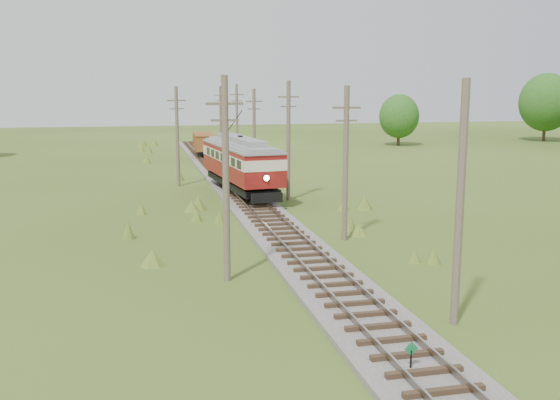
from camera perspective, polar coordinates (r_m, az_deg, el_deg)
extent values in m
plane|color=#324A16|center=(18.59, 14.42, -17.19)|extent=(260.00, 260.00, 0.00)
cube|color=#605B54|center=(49.90, -3.62, 0.58)|extent=(3.60, 96.00, 0.25)
cube|color=#726659|center=(49.74, -4.44, 0.95)|extent=(0.08, 96.00, 0.17)
cube|color=#726659|center=(49.96, -2.82, 1.02)|extent=(0.08, 96.00, 0.17)
cube|color=#2D2116|center=(49.87, -3.63, 0.81)|extent=(2.40, 96.00, 0.16)
cylinder|color=black|center=(19.54, 11.87, -14.37)|extent=(0.06, 0.06, 0.80)
cube|color=#19743C|center=(19.36, 11.92, -13.16)|extent=(0.45, 0.03, 0.45)
cube|color=black|center=(49.60, -3.61, 1.61)|extent=(3.90, 12.41, 0.50)
cube|color=maroon|center=(49.45, -3.62, 2.88)|extent=(4.48, 13.51, 1.22)
cube|color=beige|center=(49.33, -3.63, 4.02)|extent=(4.51, 13.58, 0.77)
cube|color=black|center=(49.33, -3.63, 4.02)|extent=(4.48, 12.99, 0.61)
cube|color=maroon|center=(49.28, -3.64, 4.66)|extent=(4.48, 13.51, 0.33)
cube|color=gray|center=(49.24, -3.65, 5.08)|extent=(4.55, 13.65, 0.42)
cube|color=gray|center=(49.21, -3.65, 5.52)|extent=(2.43, 10.04, 0.44)
sphere|color=#FFF2BF|center=(43.05, -1.25, 2.02)|extent=(0.40, 0.40, 0.40)
cylinder|color=black|center=(51.04, -4.26, 7.08)|extent=(0.61, 5.13, 2.13)
cylinder|color=black|center=(44.62, -2.92, 0.58)|extent=(0.23, 0.89, 0.88)
cylinder|color=black|center=(45.10, -0.90, 0.69)|extent=(0.23, 0.89, 0.88)
cylinder|color=black|center=(54.22, -5.86, 2.25)|extent=(0.23, 0.89, 0.88)
cylinder|color=black|center=(54.62, -4.16, 2.34)|extent=(0.23, 0.89, 0.88)
cube|color=black|center=(76.91, -6.96, 4.47)|extent=(2.13, 6.49, 0.45)
cube|color=brown|center=(76.80, -6.98, 5.30)|extent=(2.62, 7.22, 1.78)
cube|color=brown|center=(76.73, -7.00, 6.00)|extent=(2.67, 7.37, 0.11)
cylinder|color=black|center=(74.74, -7.37, 4.34)|extent=(0.14, 0.72, 0.71)
cylinder|color=black|center=(74.82, -6.35, 4.36)|extent=(0.14, 0.72, 0.71)
cylinder|color=black|center=(78.99, -7.55, 4.64)|extent=(0.14, 0.72, 0.71)
cylinder|color=black|center=(79.07, -6.58, 4.67)|extent=(0.14, 0.72, 0.71)
cone|color=gray|center=(69.46, -3.88, 3.72)|extent=(3.36, 3.36, 1.26)
cone|color=gray|center=(68.60, -3.04, 3.42)|extent=(1.89, 1.89, 0.73)
cylinder|color=brown|center=(22.80, 16.12, -0.45)|extent=(0.30, 0.30, 8.80)
cylinder|color=brown|center=(34.68, 6.01, 3.27)|extent=(0.30, 0.30, 8.60)
cube|color=brown|center=(34.45, 6.11, 8.39)|extent=(1.60, 0.12, 0.12)
cube|color=brown|center=(34.48, 6.09, 7.23)|extent=(1.20, 0.10, 0.10)
cylinder|color=brown|center=(47.06, 0.77, 5.38)|extent=(0.30, 0.30, 9.00)
cube|color=brown|center=(46.90, 0.78, 9.41)|extent=(1.60, 0.12, 0.12)
cube|color=brown|center=(46.91, 0.78, 8.55)|extent=(1.20, 0.10, 0.10)
cylinder|color=brown|center=(59.72, -2.37, 6.11)|extent=(0.30, 0.30, 8.40)
cube|color=brown|center=(59.58, -2.39, 8.99)|extent=(1.60, 0.12, 0.12)
cube|color=brown|center=(59.60, -2.39, 8.32)|extent=(1.20, 0.10, 0.10)
cylinder|color=brown|center=(72.56, -3.95, 7.02)|extent=(0.30, 0.30, 8.90)
cube|color=brown|center=(72.46, -3.99, 9.59)|extent=(1.60, 0.12, 0.12)
cube|color=brown|center=(72.47, -3.98, 9.03)|extent=(1.20, 0.10, 0.10)
cylinder|color=brown|center=(85.39, -5.46, 7.41)|extent=(0.30, 0.30, 8.70)
cube|color=brown|center=(85.30, -5.50, 9.52)|extent=(1.60, 0.12, 0.12)
cube|color=brown|center=(85.31, -5.49, 9.05)|extent=(1.20, 0.10, 0.10)
cylinder|color=brown|center=(27.11, -4.97, 1.78)|extent=(0.30, 0.30, 9.00)
cube|color=brown|center=(26.83, -5.08, 8.76)|extent=(1.60, 0.12, 0.12)
cube|color=brown|center=(26.86, -5.05, 7.27)|extent=(1.20, 0.10, 0.10)
cylinder|color=brown|center=(54.83, -9.37, 5.73)|extent=(0.30, 0.30, 8.60)
cube|color=brown|center=(54.68, -9.46, 8.97)|extent=(1.60, 0.12, 0.12)
cube|color=brown|center=(54.70, -9.44, 8.23)|extent=(1.20, 0.10, 0.10)
cylinder|color=#38281C|center=(109.40, 23.00, 5.92)|extent=(0.50, 0.50, 3.60)
ellipsoid|color=#235519|center=(109.22, 23.17, 8.22)|extent=(8.40, 8.40, 9.24)
cylinder|color=#38281C|center=(94.76, 10.77, 5.68)|extent=(0.50, 0.50, 2.52)
ellipsoid|color=#235519|center=(94.58, 10.83, 7.54)|extent=(5.88, 5.88, 6.47)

